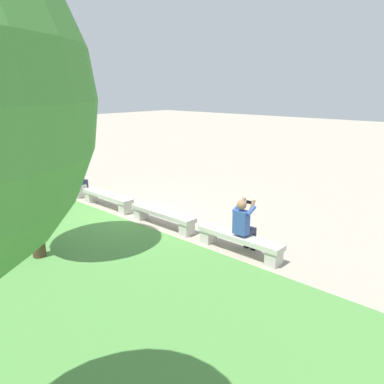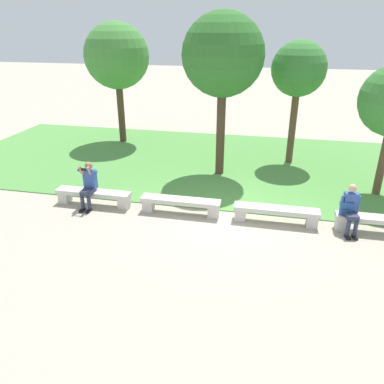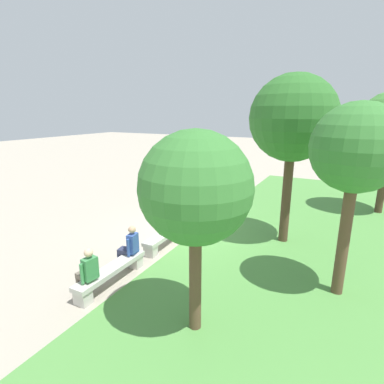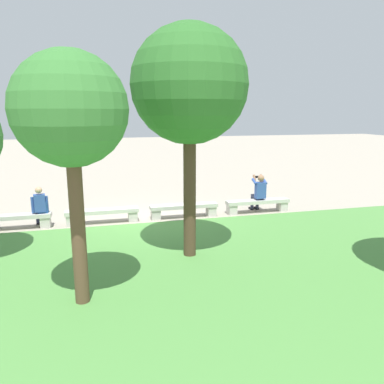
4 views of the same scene
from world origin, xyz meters
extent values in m
plane|color=#A89E8C|center=(0.00, 0.00, 0.00)|extent=(80.00, 80.00, 0.00)
cube|color=#518E42|center=(0.00, 4.38, 0.01)|extent=(22.04, 8.00, 0.03)
cube|color=beige|center=(-3.91, 0.00, 0.39)|extent=(2.23, 0.40, 0.12)
cube|color=beige|center=(-4.84, 0.00, 0.17)|extent=(0.28, 0.34, 0.33)
cube|color=beige|center=(-2.97, 0.00, 0.17)|extent=(0.28, 0.34, 0.33)
cube|color=beige|center=(-1.30, 0.00, 0.39)|extent=(2.23, 0.40, 0.12)
cube|color=beige|center=(-2.24, 0.00, 0.17)|extent=(0.28, 0.34, 0.33)
cube|color=beige|center=(-0.37, 0.00, 0.17)|extent=(0.28, 0.34, 0.33)
cube|color=beige|center=(1.30, 0.00, 0.39)|extent=(2.23, 0.40, 0.12)
cube|color=beige|center=(0.37, 0.00, 0.17)|extent=(0.28, 0.34, 0.33)
cube|color=beige|center=(2.24, 0.00, 0.17)|extent=(0.28, 0.34, 0.33)
cube|color=beige|center=(3.91, 0.00, 0.39)|extent=(2.23, 0.40, 0.12)
cube|color=beige|center=(2.97, 0.00, 0.17)|extent=(0.28, 0.34, 0.33)
cube|color=black|center=(-4.07, -0.45, 0.03)|extent=(0.10, 0.24, 0.06)
cylinder|color=#2D334C|center=(-4.07, -0.38, 0.24)|extent=(0.11, 0.11, 0.42)
cube|color=black|center=(-3.87, -0.45, 0.03)|extent=(0.10, 0.24, 0.06)
cylinder|color=#2D334C|center=(-3.87, -0.38, 0.24)|extent=(0.11, 0.11, 0.42)
cube|color=#2D334C|center=(-3.97, -0.19, 0.51)|extent=(0.31, 0.42, 0.12)
cube|color=#33519E|center=(-3.98, 0.04, 0.79)|extent=(0.34, 0.22, 0.56)
sphere|color=#9E7051|center=(-3.98, 0.04, 1.21)|extent=(0.22, 0.22, 0.22)
cylinder|color=#33519E|center=(-4.17, -0.06, 1.08)|extent=(0.09, 0.31, 0.21)
cylinder|color=#9E7051|center=(-4.10, -0.20, 1.16)|extent=(0.10, 0.19, 0.27)
cylinder|color=#33519E|center=(-3.79, -0.06, 1.08)|extent=(0.09, 0.31, 0.21)
cylinder|color=#9E7051|center=(-3.85, -0.20, 1.16)|extent=(0.10, 0.19, 0.27)
cube|color=black|center=(-3.97, -0.26, 1.20)|extent=(0.15, 0.01, 0.08)
cube|color=black|center=(3.07, -0.43, 0.03)|extent=(0.13, 0.23, 0.06)
cylinder|color=#2D334C|center=(3.06, -0.37, 0.24)|extent=(0.10, 0.10, 0.42)
cube|color=black|center=(3.25, -0.40, 0.03)|extent=(0.13, 0.23, 0.06)
cylinder|color=#2D334C|center=(3.24, -0.34, 0.24)|extent=(0.10, 0.10, 0.42)
cube|color=#2D334C|center=(3.12, -0.18, 0.51)|extent=(0.34, 0.44, 0.12)
cube|color=#33519E|center=(3.09, 0.04, 0.77)|extent=(0.35, 0.25, 0.52)
sphere|color=tan|center=(3.09, 0.04, 1.16)|extent=(0.20, 0.20, 0.20)
cylinder|color=#33519E|center=(2.89, -0.01, 0.72)|extent=(0.08, 0.08, 0.48)
cylinder|color=#33519E|center=(3.29, 0.05, 0.72)|extent=(0.08, 0.08, 0.48)
cube|color=#234C8C|center=(3.02, -0.01, 0.63)|extent=(0.28, 0.20, 0.36)
cube|color=navy|center=(3.02, -0.12, 0.56)|extent=(0.20, 0.06, 0.16)
torus|color=black|center=(3.02, -0.01, 0.83)|extent=(0.10, 0.02, 0.10)
cylinder|color=brown|center=(4.37, 2.57, 1.14)|extent=(0.24, 0.24, 2.28)
cylinder|color=#4C3826|center=(-5.51, 6.30, 1.43)|extent=(0.29, 0.29, 2.86)
sphere|color=#428438|center=(-5.51, 6.30, 3.67)|extent=(2.68, 2.68, 2.68)
cylinder|color=#4C3826|center=(-0.68, 3.28, 1.60)|extent=(0.29, 0.29, 3.20)
sphere|color=#2D6B28|center=(-0.68, 3.28, 3.99)|extent=(2.61, 2.61, 2.61)
cylinder|color=brown|center=(1.76, 5.02, 1.44)|extent=(0.25, 0.25, 2.88)
sphere|color=#387A33|center=(1.76, 5.02, 3.45)|extent=(1.91, 1.91, 1.91)
camera|label=1|loc=(-8.57, 6.75, 3.75)|focal=35.00mm
camera|label=2|loc=(0.98, -9.07, 4.85)|focal=35.00mm
camera|label=3|loc=(8.89, 4.87, 4.18)|focal=28.00mm
camera|label=4|loc=(1.37, 11.56, 3.40)|focal=35.00mm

